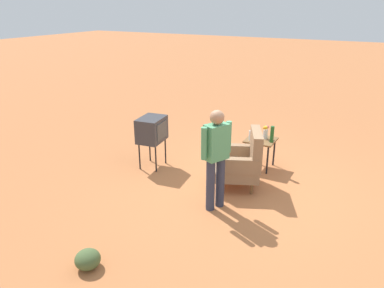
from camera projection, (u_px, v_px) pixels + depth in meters
ground_plane at (241, 189)px, 6.48m from camera, size 60.00×60.00×0.00m
armchair at (242, 161)px, 6.40m from camera, size 1.01×1.02×1.06m
side_table at (261, 143)px, 7.16m from camera, size 0.56×0.56×0.60m
tv_on_stand at (152, 130)px, 7.11m from camera, size 0.65×0.51×1.03m
person_standing at (216, 154)px, 5.56m from camera, size 0.52×0.36×1.64m
bottle_short_clear at (250, 136)px, 7.04m from camera, size 0.06×0.06×0.20m
soda_can_blue at (259, 137)px, 7.05m from camera, size 0.07×0.07×0.12m
bottle_wine_green at (272, 134)px, 6.93m from camera, size 0.07×0.07×0.32m
flower_vase at (266, 131)px, 7.12m from camera, size 0.14×0.10×0.27m
shrub_mid at (88, 259)px, 4.51m from camera, size 0.32×0.32×0.25m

